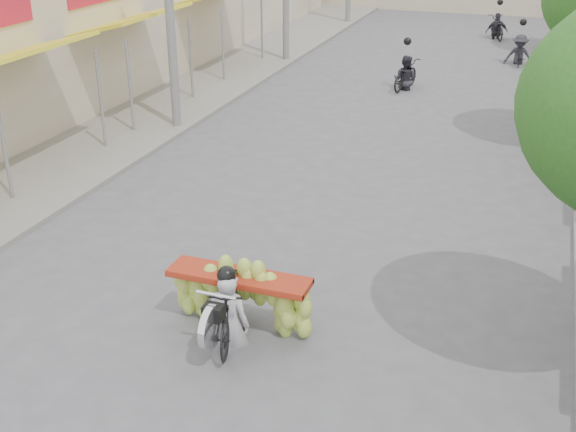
# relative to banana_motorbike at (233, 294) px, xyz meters

# --- Properties ---
(sidewalk_left) EXTENTS (4.00, 60.00, 0.12)m
(sidewalk_left) POSITION_rel_banana_motorbike_xyz_m (-7.15, 11.81, -0.65)
(sidewalk_left) COLOR gray
(sidewalk_left) RESTS_ON ground
(banana_motorbike) EXTENTS (2.20, 1.87, 2.15)m
(banana_motorbike) POSITION_rel_banana_motorbike_xyz_m (0.00, 0.00, 0.00)
(banana_motorbike) COLOR black
(banana_motorbike) RESTS_ON ground
(bg_motorbike_a) EXTENTS (0.94, 1.78, 1.95)m
(bg_motorbike_a) POSITION_rel_banana_motorbike_xyz_m (-0.43, 15.26, 0.02)
(bg_motorbike_a) COLOR black
(bg_motorbike_a) RESTS_ON ground
(bg_motorbike_b) EXTENTS (1.09, 1.70, 1.95)m
(bg_motorbike_b) POSITION_rel_banana_motorbike_xyz_m (2.92, 20.29, 0.14)
(bg_motorbike_b) COLOR black
(bg_motorbike_b) RESTS_ON ground
(bg_motorbike_c) EXTENTS (1.17, 1.86, 1.95)m
(bg_motorbike_c) POSITION_rel_banana_motorbike_xyz_m (1.69, 25.22, 0.06)
(bg_motorbike_c) COLOR black
(bg_motorbike_c) RESTS_ON ground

